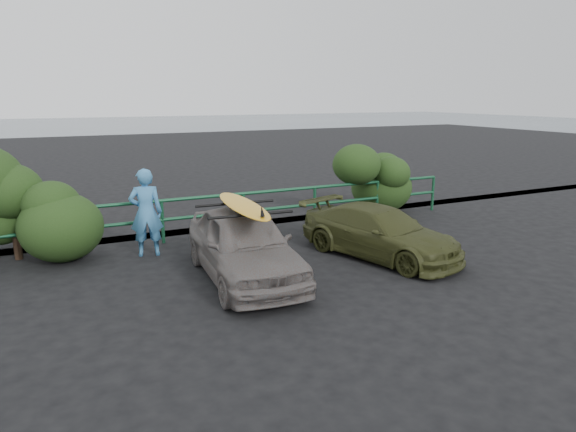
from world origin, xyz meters
The scene contains 9 objects.
ground centered at (0.00, 0.00, 0.00)m, with size 80.00×80.00×0.00m, color black.
ocean centered at (0.00, 60.00, 0.00)m, with size 200.00×200.00×0.00m, color slate.
guardrail centered at (0.00, 5.00, 0.52)m, with size 14.00×0.08×1.04m, color #14482B, non-canonical shape.
shrub_right centered at (5.00, 5.50, 1.03)m, with size 3.20×2.40×2.05m, color #223C15, non-canonical shape.
sedan centered at (-0.15, 1.99, 0.65)m, with size 1.54×3.84×1.31m, color #665E5B.
olive_vehicle centered at (2.91, 1.98, 0.53)m, with size 1.49×3.65×1.06m, color #383C1A.
man centered at (-1.50, 4.21, 0.94)m, with size 0.69×0.45×1.88m, color #3E84BC.
roof_rack centered at (-0.15, 1.99, 1.33)m, with size 1.54×1.08×0.05m, color black, non-canonical shape.
surfboard centered at (-0.15, 1.99, 1.40)m, with size 0.55×2.66×0.08m, color orange.
Camera 1 is at (-3.40, -6.58, 3.36)m, focal length 32.00 mm.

